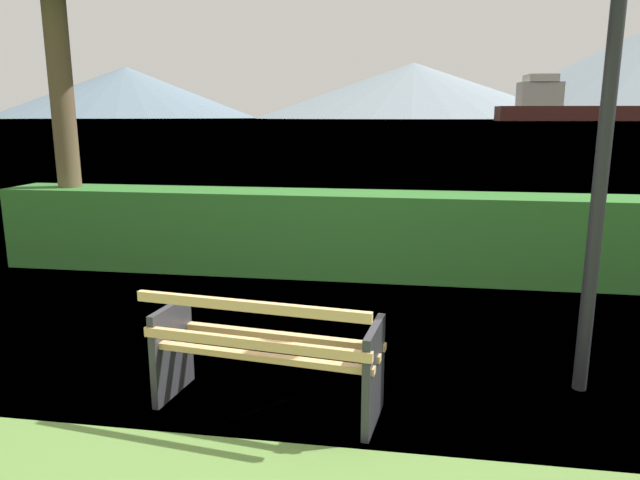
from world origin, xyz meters
The scene contains 7 objects.
ground_plane centered at (0.00, 0.00, 0.00)m, with size 1400.00×1400.00×0.00m, color #567A38.
water_surface centered at (0.00, 309.57, 0.00)m, with size 620.00×620.00×0.00m, color slate.
park_bench centered at (-0.01, -0.06, 0.42)m, with size 1.61×0.76×0.87m.
hedge_row centered at (0.00, 3.51, 0.53)m, with size 8.75×0.77×1.05m, color #2D6B28.
lamp_post centered at (2.21, 0.62, 2.37)m, with size 0.30×0.30×3.45m.
cargo_ship_large centered at (76.47, 260.31, 5.34)m, with size 95.64×20.72×19.09m.
distant_hills centered at (55.86, 544.64, 34.56)m, with size 810.48×340.82×83.96m.
Camera 1 is at (0.92, -3.58, 1.98)m, focal length 32.26 mm.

